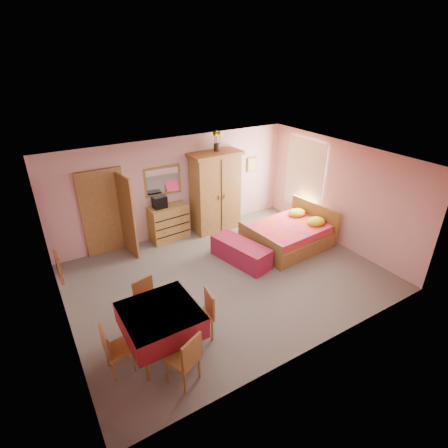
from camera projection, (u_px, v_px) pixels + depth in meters
floor at (227, 277)px, 7.71m from camera, size 6.50×6.50×0.00m
ceiling at (228, 162)px, 6.55m from camera, size 6.50×6.50×0.00m
wall_back at (177, 187)px, 9.04m from camera, size 6.50×0.10×2.60m
wall_front at (315, 288)px, 5.22m from camera, size 6.50×0.10×2.60m
wall_left at (56, 271)px, 5.62m from camera, size 0.10×5.00×2.60m
wall_right at (339, 194)px, 8.64m from camera, size 0.10×5.00×2.60m
doorway at (104, 213)px, 8.26m from camera, size 1.06×0.12×2.15m
window at (305, 175)px, 9.47m from camera, size 0.08×1.40×1.95m
picture_left at (59, 267)px, 5.00m from camera, size 0.04×0.32×0.42m
picture_back at (252, 164)px, 10.00m from camera, size 0.30×0.04×0.40m
chest_of_drawers at (169, 222)px, 9.08m from camera, size 1.02×0.56×0.93m
wall_mirror at (162, 181)px, 8.75m from camera, size 0.97×0.09×0.76m
stereo at (160, 202)px, 8.71m from camera, size 0.34×0.26×0.31m
floor_lamp at (196, 202)px, 9.34m from camera, size 0.23×0.23×1.67m
wardrobe at (215, 192)px, 9.34m from camera, size 1.40×0.75×2.17m
sunflower_vase at (217, 141)px, 8.85m from camera, size 0.21×0.21×0.52m
bed at (288, 229)px, 8.75m from camera, size 2.11×1.72×0.92m
bench at (241, 252)px, 8.17m from camera, size 0.87×1.59×0.50m
dining_table at (162, 331)px, 5.64m from camera, size 1.16×1.16×0.85m
chair_south at (183, 358)px, 5.11m from camera, size 0.54×0.54×0.91m
chair_north at (150, 304)px, 6.21m from camera, size 0.48×0.48×0.89m
chair_west at (119, 348)px, 5.30m from camera, size 0.41×0.41×0.86m
chair_east at (200, 316)px, 5.92m from camera, size 0.46×0.46×0.90m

